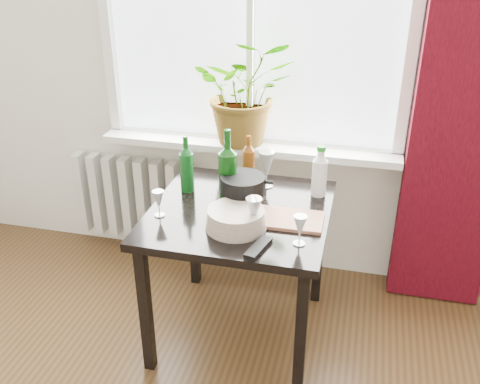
% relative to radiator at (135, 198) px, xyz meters
% --- Properties ---
extents(window, '(1.72, 0.08, 1.62)m').
position_rel_radiator_xyz_m(window, '(0.75, 0.04, 1.22)').
color(window, white).
rests_on(window, ground).
extents(windowsill, '(1.72, 0.20, 0.04)m').
position_rel_radiator_xyz_m(windowsill, '(0.75, -0.03, 0.44)').
color(windowsill, white).
rests_on(windowsill, ground).
extents(curtain, '(0.50, 0.12, 2.56)m').
position_rel_radiator_xyz_m(curtain, '(1.87, -0.06, 0.92)').
color(curtain, '#38050D').
rests_on(curtain, ground).
extents(radiator, '(0.80, 0.10, 0.55)m').
position_rel_radiator_xyz_m(radiator, '(0.00, 0.00, 0.00)').
color(radiator, silver).
rests_on(radiator, ground).
extents(table, '(0.85, 0.85, 0.74)m').
position_rel_radiator_xyz_m(table, '(0.85, -0.63, 0.27)').
color(table, black).
rests_on(table, ground).
extents(potted_plant, '(0.63, 0.58, 0.60)m').
position_rel_radiator_xyz_m(potted_plant, '(0.73, -0.02, 0.76)').
color(potted_plant, '#1F7722').
rests_on(potted_plant, windowsill).
extents(wine_bottle_left, '(0.09, 0.09, 0.30)m').
position_rel_radiator_xyz_m(wine_bottle_left, '(0.54, -0.49, 0.51)').
color(wine_bottle_left, '#0D4616').
rests_on(wine_bottle_left, table).
extents(wine_bottle_right, '(0.10, 0.10, 0.38)m').
position_rel_radiator_xyz_m(wine_bottle_right, '(0.78, -0.57, 0.55)').
color(wine_bottle_right, '#0B3B0C').
rests_on(wine_bottle_right, table).
extents(bottle_amber, '(0.08, 0.08, 0.27)m').
position_rel_radiator_xyz_m(bottle_amber, '(0.82, -0.33, 0.49)').
color(bottle_amber, '#6B320B').
rests_on(bottle_amber, table).
extents(cleaning_bottle, '(0.09, 0.09, 0.26)m').
position_rel_radiator_xyz_m(cleaning_bottle, '(1.20, -0.39, 0.49)').
color(cleaning_bottle, white).
rests_on(cleaning_bottle, table).
extents(wineglass_front_right, '(0.07, 0.07, 0.17)m').
position_rel_radiator_xyz_m(wineglass_front_right, '(0.96, -0.82, 0.44)').
color(wineglass_front_right, '#B5BCC3').
rests_on(wineglass_front_right, table).
extents(wineglass_far_right, '(0.06, 0.06, 0.14)m').
position_rel_radiator_xyz_m(wineglass_far_right, '(1.17, -0.87, 0.43)').
color(wineglass_far_right, silver).
rests_on(wineglass_far_right, table).
extents(wineglass_back_center, '(0.10, 0.10, 0.20)m').
position_rel_radiator_xyz_m(wineglass_back_center, '(0.92, -0.35, 0.46)').
color(wineglass_back_center, '#B3B8C1').
rests_on(wineglass_back_center, table).
extents(wineglass_back_left, '(0.09, 0.09, 0.17)m').
position_rel_radiator_xyz_m(wineglass_back_left, '(0.72, -0.37, 0.44)').
color(wineglass_back_left, silver).
rests_on(wineglass_back_left, table).
extents(wineglass_front_left, '(0.07, 0.07, 0.13)m').
position_rel_radiator_xyz_m(wineglass_front_left, '(0.50, -0.78, 0.43)').
color(wineglass_front_left, '#B2BBC0').
rests_on(wineglass_front_left, table).
extents(plate_stack, '(0.32, 0.32, 0.09)m').
position_rel_radiator_xyz_m(plate_stack, '(0.87, -0.80, 0.40)').
color(plate_stack, '#C1B2A0').
rests_on(plate_stack, table).
extents(fondue_pot, '(0.28, 0.26, 0.17)m').
position_rel_radiator_xyz_m(fondue_pot, '(0.86, -0.61, 0.44)').
color(fondue_pot, black).
rests_on(fondue_pot, table).
extents(tv_remote, '(0.09, 0.18, 0.02)m').
position_rel_radiator_xyz_m(tv_remote, '(1.01, -0.96, 0.37)').
color(tv_remote, black).
rests_on(tv_remote, table).
extents(cutting_board, '(0.31, 0.20, 0.02)m').
position_rel_radiator_xyz_m(cutting_board, '(1.10, -0.68, 0.37)').
color(cutting_board, '#B06C4F').
rests_on(cutting_board, table).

